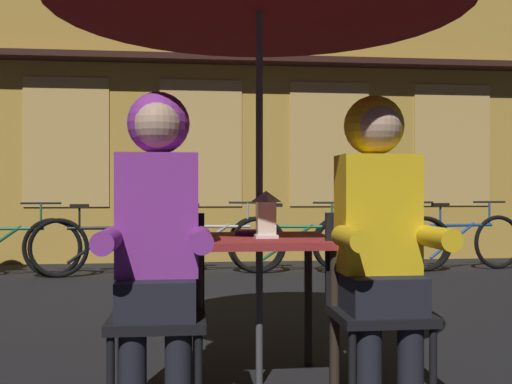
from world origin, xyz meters
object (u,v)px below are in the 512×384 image
person_left_hooded (158,221)px  bicycle_third (214,243)px  chair_right (375,298)px  bicycle_fourth (298,244)px  lantern (266,213)px  book (256,233)px  chair_left (158,303)px  bicycle_furthest (461,242)px  cafe_table (259,257)px  person_right_hooded (379,219)px  bicycle_second (105,246)px  bicycle_fifth (382,242)px  bicycle_nearest (5,247)px

person_left_hooded → bicycle_third: size_ratio=0.84×
chair_right → bicycle_fourth: 4.29m
person_left_hooded → bicycle_fourth: bearing=72.3°
lantern → book: lantern is taller
chair_left → bicycle_furthest: (3.39, 4.32, -0.14)m
cafe_table → bicycle_fourth: bearing=77.0°
cafe_table → book: 0.18m
chair_left → person_left_hooded: person_left_hooded is taller
cafe_table → person_left_hooded: size_ratio=0.53×
cafe_table → bicycle_fourth: 4.01m
person_right_hooded → bicycle_third: size_ratio=0.84×
bicycle_second → book: 3.97m
bicycle_third → chair_left: bearing=-95.3°
lantern → person_right_hooded: bearing=-38.8°
chair_left → bicycle_fifth: bearing=60.9°
cafe_table → lantern: size_ratio=3.20×
bicycle_fourth → person_left_hooded: bearing=-107.7°
person_right_hooded → bicycle_fifth: bearing=71.8°
chair_left → cafe_table: bearing=37.5°
bicycle_second → person_left_hooded: bearing=-79.2°
lantern → bicycle_fifth: size_ratio=0.14×
bicycle_third → bicycle_fourth: same height
person_left_hooded → cafe_table: bearing=41.6°
chair_left → book: size_ratio=4.35×
chair_right → person_left_hooded: (-0.96, -0.06, 0.36)m
bicycle_second → bicycle_fifth: (3.21, 0.07, 0.00)m
person_left_hooded → bicycle_fifth: (2.40, 4.37, -0.50)m
book → bicycle_nearest: bearing=135.9°
bicycle_nearest → book: size_ratio=8.40×
bicycle_fifth → book: bicycle_fifth is taller
bicycle_furthest → bicycle_third: bearing=178.4°
chair_right → bicycle_fourth: bearing=84.4°
bicycle_third → bicycle_second: bearing=-172.5°
lantern → bicycle_furthest: size_ratio=0.14×
person_right_hooded → bicycle_fourth: (0.42, 4.32, -0.50)m
person_right_hooded → bicycle_nearest: 5.21m
chair_right → person_left_hooded: size_ratio=0.62×
chair_left → person_right_hooded: 1.03m
cafe_table → bicycle_fourth: size_ratio=0.45×
cafe_table → bicycle_furthest: (2.91, 3.95, -0.29)m
lantern → person_left_hooded: (-0.51, -0.37, -0.01)m
chair_left → bicycle_third: chair_left is taller
bicycle_fifth → book: bearing=-116.8°
person_left_hooded → bicycle_nearest: person_left_hooded is taller
bicycle_fifth → person_right_hooded: bearing=-108.2°
bicycle_fourth → book: size_ratio=8.29×
cafe_table → chair_left: bearing=-142.5°
bicycle_furthest → book: 4.81m
person_right_hooded → bicycle_furthest: size_ratio=0.84×
bicycle_fifth → bicycle_nearest: bearing=-179.3°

